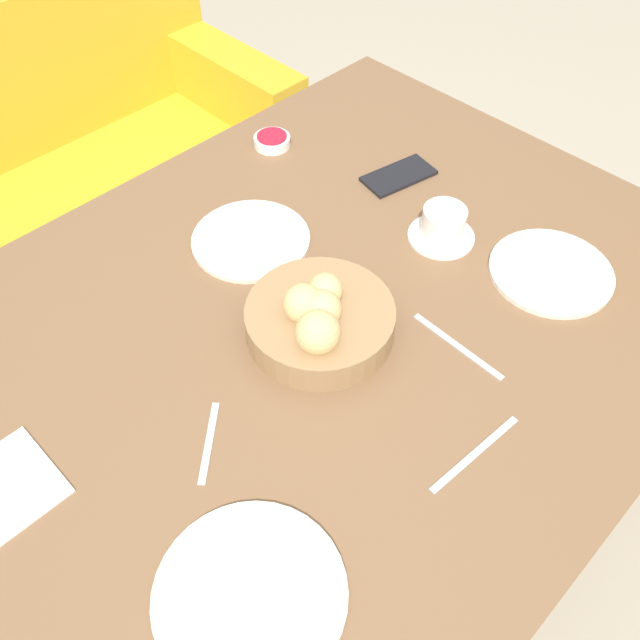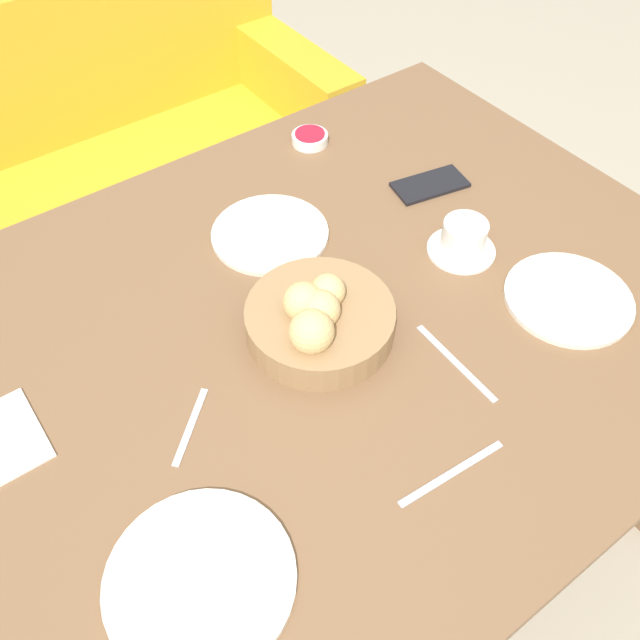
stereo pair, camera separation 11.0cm
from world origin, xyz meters
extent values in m
plane|color=#A89E89|center=(0.00, 0.00, 0.00)|extent=(10.00, 10.00, 0.00)
cube|color=brown|center=(0.00, 0.00, 0.76)|extent=(1.44, 1.09, 0.03)
cube|color=brown|center=(0.67, 0.49, 0.37)|extent=(0.06, 0.06, 0.74)
cube|color=gold|center=(0.00, 1.13, 0.21)|extent=(1.49, 0.70, 0.42)
cube|color=gold|center=(0.00, 1.38, 0.64)|extent=(1.49, 0.20, 0.45)
cube|color=gold|center=(0.67, 1.13, 0.31)|extent=(0.14, 0.70, 0.62)
cylinder|color=#99754C|center=(-0.01, -0.02, 0.81)|extent=(0.25, 0.25, 0.05)
sphere|color=#DBB775|center=(0.01, -0.01, 0.85)|extent=(0.06, 0.06, 0.06)
sphere|color=#DBB775|center=(-0.02, -0.04, 0.85)|extent=(0.06, 0.06, 0.06)
sphere|color=#DBB775|center=(-0.06, -0.07, 0.86)|extent=(0.07, 0.07, 0.07)
sphere|color=#DBB775|center=(-0.03, -0.01, 0.85)|extent=(0.07, 0.07, 0.07)
cylinder|color=silver|center=(-0.38, -0.27, 0.78)|extent=(0.25, 0.25, 0.01)
cylinder|color=silver|center=(0.38, -0.22, 0.78)|extent=(0.22, 0.22, 0.01)
cylinder|color=silver|center=(0.05, 0.22, 0.78)|extent=(0.22, 0.22, 0.01)
cylinder|color=white|center=(0.31, -0.02, 0.78)|extent=(0.13, 0.13, 0.01)
cylinder|color=white|center=(0.31, -0.02, 0.82)|extent=(0.08, 0.08, 0.06)
cylinder|color=white|center=(0.29, 0.43, 0.79)|extent=(0.08, 0.08, 0.02)
cylinder|color=#A3192D|center=(0.29, 0.43, 0.80)|extent=(0.06, 0.06, 0.00)
cube|color=#B7B7BC|center=(-0.02, -0.34, 0.78)|extent=(0.18, 0.02, 0.00)
cube|color=#B7B7BC|center=(0.12, -0.20, 0.78)|extent=(0.02, 0.18, 0.00)
cube|color=#B7B7BC|center=(-0.28, -0.06, 0.78)|extent=(0.11, 0.10, 0.00)
cube|color=black|center=(0.40, 0.16, 0.78)|extent=(0.16, 0.10, 0.01)
camera|label=1|loc=(-0.52, -0.53, 1.64)|focal=38.00mm
camera|label=2|loc=(-0.44, -0.61, 1.64)|focal=38.00mm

